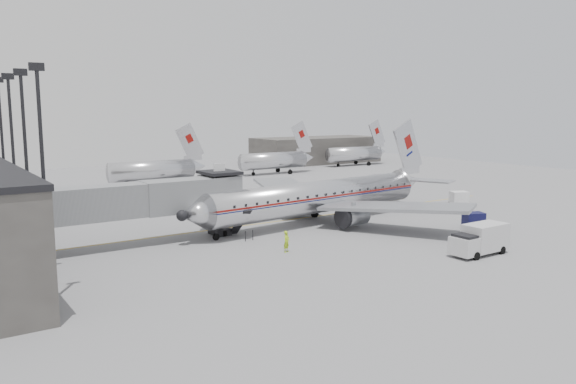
{
  "coord_description": "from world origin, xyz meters",
  "views": [
    {
      "loc": [
        -34.31,
        -45.85,
        12.37
      ],
      "look_at": [
        0.59,
        6.04,
        3.2
      ],
      "focal_mm": 35.0,
      "sensor_mm": 36.0,
      "label": 1
    }
  ],
  "objects_px": {
    "airliner": "(322,196)",
    "service_van": "(480,239)",
    "baggage_cart_navy": "(474,220)",
    "ramp_worker": "(287,242)",
    "baggage_cart_white": "(459,198)"
  },
  "relations": [
    {
      "from": "service_van",
      "to": "ramp_worker",
      "type": "xyz_separation_m",
      "value": [
        -13.29,
        10.0,
        -0.43
      ]
    },
    {
      "from": "service_van",
      "to": "baggage_cart_navy",
      "type": "bearing_deg",
      "value": 39.66
    },
    {
      "from": "service_van",
      "to": "ramp_worker",
      "type": "bearing_deg",
      "value": 142.44
    },
    {
      "from": "airliner",
      "to": "service_van",
      "type": "xyz_separation_m",
      "value": [
        2.44,
        -19.08,
        -1.46
      ]
    },
    {
      "from": "ramp_worker",
      "to": "airliner",
      "type": "bearing_deg",
      "value": 15.39
    },
    {
      "from": "airliner",
      "to": "service_van",
      "type": "bearing_deg",
      "value": -89.08
    },
    {
      "from": "baggage_cart_white",
      "to": "ramp_worker",
      "type": "xyz_separation_m",
      "value": [
        -32.66,
        -8.0,
        0.02
      ]
    },
    {
      "from": "service_van",
      "to": "ramp_worker",
      "type": "relative_size",
      "value": 2.96
    },
    {
      "from": "airliner",
      "to": "baggage_cart_white",
      "type": "height_order",
      "value": "airliner"
    },
    {
      "from": "baggage_cart_navy",
      "to": "baggage_cart_white",
      "type": "distance_m",
      "value": 15.02
    },
    {
      "from": "airliner",
      "to": "ramp_worker",
      "type": "xyz_separation_m",
      "value": [
        -10.85,
        -9.08,
        -1.9
      ]
    },
    {
      "from": "ramp_worker",
      "to": "baggage_cart_white",
      "type": "bearing_deg",
      "value": -10.78
    },
    {
      "from": "airliner",
      "to": "service_van",
      "type": "relative_size",
      "value": 6.37
    },
    {
      "from": "airliner",
      "to": "ramp_worker",
      "type": "distance_m",
      "value": 14.27
    },
    {
      "from": "baggage_cart_navy",
      "to": "ramp_worker",
      "type": "xyz_separation_m",
      "value": [
        -22.03,
        2.6,
        0.06
      ]
    }
  ]
}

